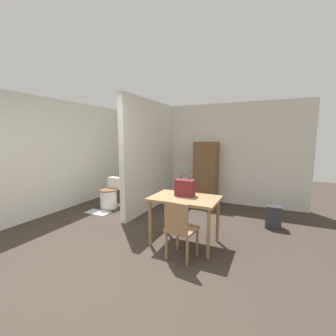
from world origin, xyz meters
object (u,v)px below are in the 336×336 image
dining_table (185,203)px  handbag (185,188)px  wooden_cabinet (206,173)px  wooden_chair (180,228)px  space_heater (274,217)px  toilet (110,196)px

dining_table → handbag: (-0.03, 0.08, 0.23)m
wooden_cabinet → handbag: bearing=-82.8°
dining_table → handbag: 0.24m
handbag → wooden_chair: bearing=-75.6°
wooden_cabinet → space_heater: 1.97m
toilet → space_heater: (3.54, 0.31, -0.08)m
wooden_chair → toilet: 2.79m
wooden_cabinet → space_heater: bearing=-32.8°
toilet → handbag: size_ratio=2.04×
wooden_chair → handbag: bearing=110.6°
wooden_chair → toilet: wooden_chair is taller
wooden_chair → toilet: bearing=155.2°
handbag → space_heater: 1.90m
dining_table → space_heater: dining_table is taller
handbag → space_heater: bearing=42.9°
wooden_cabinet → space_heater: size_ratio=3.79×
dining_table → wooden_chair: (0.11, -0.46, -0.21)m
toilet → dining_table: bearing=-23.2°
toilet → wooden_cabinet: 2.42m
handbag → wooden_cabinet: 2.24m
dining_table → space_heater: (1.27, 1.28, -0.45)m
wooden_chair → space_heater: 2.11m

